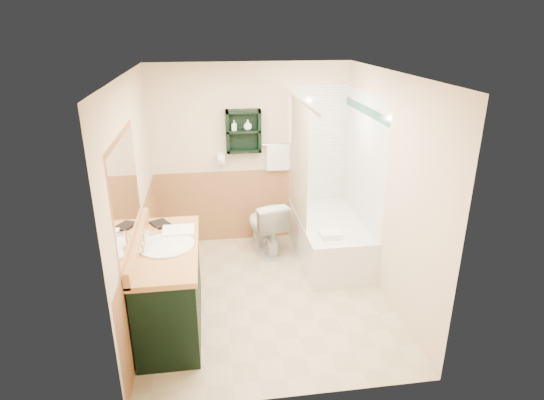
{
  "coord_description": "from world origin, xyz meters",
  "views": [
    {
      "loc": [
        -0.56,
        -4.31,
        2.83
      ],
      "look_at": [
        0.1,
        0.2,
        1.06
      ],
      "focal_mm": 30.0,
      "sensor_mm": 36.0,
      "label": 1
    }
  ],
  "objects_px": {
    "hair_dryer": "(221,158)",
    "soap_bottle_a": "(234,128)",
    "vanity": "(170,287)",
    "soap_bottle_b": "(248,126)",
    "vanity_book": "(152,217)",
    "wall_shelf": "(243,131)",
    "bathtub": "(330,239)",
    "toilet": "(265,226)"
  },
  "relations": [
    {
      "from": "vanity_book",
      "to": "soap_bottle_b",
      "type": "height_order",
      "value": "soap_bottle_b"
    },
    {
      "from": "toilet",
      "to": "soap_bottle_a",
      "type": "bearing_deg",
      "value": -59.22
    },
    {
      "from": "hair_dryer",
      "to": "vanity",
      "type": "height_order",
      "value": "hair_dryer"
    },
    {
      "from": "vanity",
      "to": "vanity_book",
      "type": "bearing_deg",
      "value": 109.52
    },
    {
      "from": "bathtub",
      "to": "vanity_book",
      "type": "height_order",
      "value": "vanity_book"
    },
    {
      "from": "toilet",
      "to": "hair_dryer",
      "type": "bearing_deg",
      "value": -49.47
    },
    {
      "from": "toilet",
      "to": "soap_bottle_a",
      "type": "xyz_separation_m",
      "value": [
        -0.34,
        0.34,
        1.23
      ]
    },
    {
      "from": "vanity",
      "to": "vanity_book",
      "type": "height_order",
      "value": "vanity_book"
    },
    {
      "from": "toilet",
      "to": "soap_bottle_b",
      "type": "height_order",
      "value": "soap_bottle_b"
    },
    {
      "from": "hair_dryer",
      "to": "vanity",
      "type": "distance_m",
      "value": 2.07
    },
    {
      "from": "bathtub",
      "to": "wall_shelf",
      "type": "bearing_deg",
      "value": 147.13
    },
    {
      "from": "wall_shelf",
      "to": "soap_bottle_b",
      "type": "bearing_deg",
      "value": -5.01
    },
    {
      "from": "wall_shelf",
      "to": "vanity_book",
      "type": "relative_size",
      "value": 2.51
    },
    {
      "from": "vanity",
      "to": "toilet",
      "type": "xyz_separation_m",
      "value": [
        1.12,
        1.45,
        -0.08
      ]
    },
    {
      "from": "wall_shelf",
      "to": "vanity",
      "type": "bearing_deg",
      "value": -116.38
    },
    {
      "from": "bathtub",
      "to": "vanity",
      "type": "bearing_deg",
      "value": -149.25
    },
    {
      "from": "bathtub",
      "to": "soap_bottle_a",
      "type": "distance_m",
      "value": 1.87
    },
    {
      "from": "vanity",
      "to": "soap_bottle_b",
      "type": "relative_size",
      "value": 10.34
    },
    {
      "from": "vanity",
      "to": "soap_bottle_b",
      "type": "distance_m",
      "value": 2.35
    },
    {
      "from": "wall_shelf",
      "to": "vanity_book",
      "type": "bearing_deg",
      "value": -128.36
    },
    {
      "from": "wall_shelf",
      "to": "soap_bottle_a",
      "type": "relative_size",
      "value": 4.26
    },
    {
      "from": "bathtub",
      "to": "vanity_book",
      "type": "relative_size",
      "value": 6.84
    },
    {
      "from": "vanity",
      "to": "soap_bottle_b",
      "type": "bearing_deg",
      "value": 62.12
    },
    {
      "from": "wall_shelf",
      "to": "soap_bottle_b",
      "type": "height_order",
      "value": "wall_shelf"
    },
    {
      "from": "hair_dryer",
      "to": "toilet",
      "type": "bearing_deg",
      "value": -35.39
    },
    {
      "from": "toilet",
      "to": "soap_bottle_b",
      "type": "xyz_separation_m",
      "value": [
        -0.17,
        0.34,
        1.26
      ]
    },
    {
      "from": "bathtub",
      "to": "soap_bottle_a",
      "type": "bearing_deg",
      "value": 150.05
    },
    {
      "from": "vanity_book",
      "to": "soap_bottle_b",
      "type": "xyz_separation_m",
      "value": [
        1.12,
        1.33,
        0.62
      ]
    },
    {
      "from": "soap_bottle_a",
      "to": "soap_bottle_b",
      "type": "distance_m",
      "value": 0.17
    },
    {
      "from": "hair_dryer",
      "to": "soap_bottle_a",
      "type": "height_order",
      "value": "soap_bottle_a"
    },
    {
      "from": "hair_dryer",
      "to": "vanity_book",
      "type": "bearing_deg",
      "value": -119.12
    },
    {
      "from": "wall_shelf",
      "to": "bathtub",
      "type": "relative_size",
      "value": 0.37
    },
    {
      "from": "vanity",
      "to": "soap_bottle_a",
      "type": "bearing_deg",
      "value": 66.58
    },
    {
      "from": "bathtub",
      "to": "soap_bottle_b",
      "type": "xyz_separation_m",
      "value": [
        -0.97,
        0.66,
        1.35
      ]
    },
    {
      "from": "wall_shelf",
      "to": "soap_bottle_b",
      "type": "relative_size",
      "value": 4.07
    },
    {
      "from": "hair_dryer",
      "to": "soap_bottle_a",
      "type": "distance_m",
      "value": 0.44
    },
    {
      "from": "wall_shelf",
      "to": "bathtub",
      "type": "height_order",
      "value": "wall_shelf"
    },
    {
      "from": "bathtub",
      "to": "soap_bottle_b",
      "type": "bearing_deg",
      "value": 145.82
    },
    {
      "from": "wall_shelf",
      "to": "soap_bottle_a",
      "type": "bearing_deg",
      "value": -177.52
    },
    {
      "from": "hair_dryer",
      "to": "soap_bottle_a",
      "type": "bearing_deg",
      "value": -9.24
    },
    {
      "from": "bathtub",
      "to": "toilet",
      "type": "xyz_separation_m",
      "value": [
        -0.8,
        0.31,
        0.09
      ]
    },
    {
      "from": "hair_dryer",
      "to": "vanity_book",
      "type": "height_order",
      "value": "hair_dryer"
    }
  ]
}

